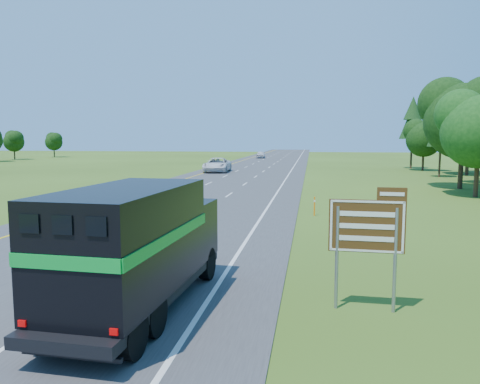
{
  "coord_description": "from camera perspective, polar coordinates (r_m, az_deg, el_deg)",
  "views": [
    {
      "loc": [
        8.28,
        -7.28,
        4.51
      ],
      "look_at": [
        4.78,
        15.54,
        1.85
      ],
      "focal_mm": 35.0,
      "sensor_mm": 36.0,
      "label": 1
    }
  ],
  "objects": [
    {
      "name": "exit_sign",
      "position": [
        12.57,
        15.33,
        -4.62
      ],
      "size": [
        1.93,
        0.17,
        3.27
      ],
      "rotation": [
        0.0,
        0.0,
        -0.05
      ],
      "color": "gray",
      "rests_on": "ground"
    },
    {
      "name": "delineator",
      "position": [
        27.69,
        9.06,
        -1.63
      ],
      "size": [
        0.09,
        0.05,
        1.12
      ],
      "color": "orange",
      "rests_on": "ground"
    },
    {
      "name": "white_suv",
      "position": [
        62.39,
        -2.8,
        3.32
      ],
      "size": [
        3.39,
        6.9,
        1.88
      ],
      "primitive_type": "imported",
      "rotation": [
        0.0,
        0.0,
        0.04
      ],
      "color": "silver",
      "rests_on": "road"
    },
    {
      "name": "far_car",
      "position": [
        106.27,
        2.54,
        4.58
      ],
      "size": [
        2.12,
        4.73,
        1.58
      ],
      "primitive_type": "imported",
      "rotation": [
        0.0,
        0.0,
        0.06
      ],
      "color": "silver",
      "rests_on": "road"
    },
    {
      "name": "horse_truck",
      "position": [
        12.36,
        -12.33,
        -6.28
      ],
      "size": [
        2.71,
        7.54,
        3.29
      ],
      "rotation": [
        0.0,
        0.0,
        -0.06
      ],
      "color": "black",
      "rests_on": "road"
    },
    {
      "name": "road",
      "position": [
        58.05,
        0.49,
        2.13
      ],
      "size": [
        15.0,
        260.0,
        0.04
      ],
      "primitive_type": "cube",
      "color": "#38383A",
      "rests_on": "ground"
    },
    {
      "name": "lane_markings",
      "position": [
        58.05,
        0.49,
        2.16
      ],
      "size": [
        11.15,
        260.0,
        0.01
      ],
      "color": "yellow",
      "rests_on": "road"
    }
  ]
}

